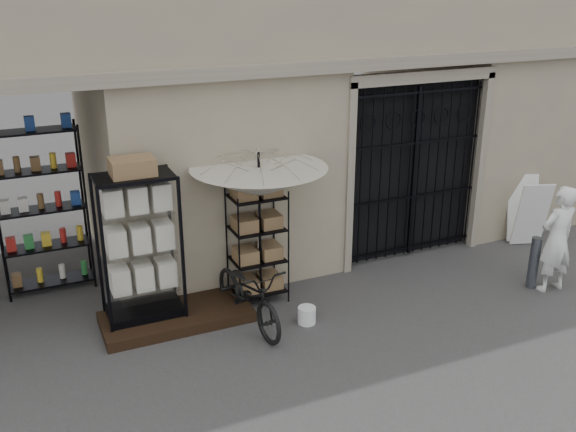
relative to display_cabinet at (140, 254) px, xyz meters
name	(u,v)px	position (x,y,z in m)	size (l,w,h in m)	color
ground	(388,338)	(2.79, -1.68, -1.03)	(80.00, 80.00, 0.00)	black
iron_gate	(409,168)	(4.54, 0.60, 0.47)	(2.50, 0.21, 3.00)	black
step_platform	(177,317)	(0.39, -0.13, -0.95)	(2.00, 0.90, 0.15)	black
display_cabinet	(140,254)	(0.00, 0.00, 0.00)	(1.12, 0.87, 2.12)	black
wire_rack	(257,247)	(1.65, 0.04, -0.21)	(0.88, 0.77, 1.68)	black
market_umbrella	(259,174)	(1.66, -0.04, 0.90)	(1.94, 1.97, 2.67)	black
white_bucket	(307,315)	(2.00, -0.88, -0.91)	(0.24, 0.24, 0.24)	white
bicycle	(249,323)	(1.28, -0.58, -1.03)	(0.60, 0.90, 1.72)	black
steel_bollard	(534,263)	(5.57, -1.31, -0.62)	(0.15, 0.15, 0.81)	#50555F
shopkeeper	(549,289)	(5.77, -1.48, -1.03)	(0.60, 1.63, 0.39)	silver
easel_sign	(527,211)	(6.70, 0.06, -0.43)	(0.72, 0.77, 1.16)	silver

